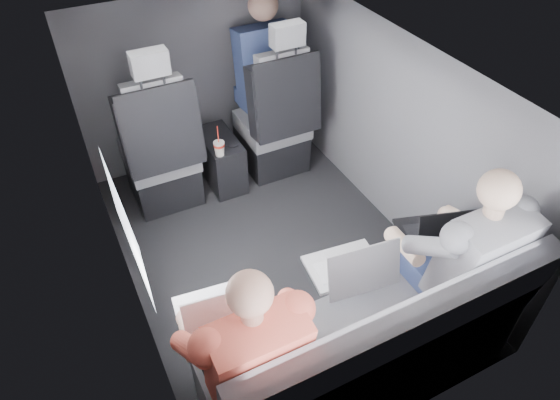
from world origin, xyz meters
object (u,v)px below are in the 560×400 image
soda_cup (219,148)px  front_seat_right (276,126)px  laptop_black (433,230)px  front_seat_left (162,157)px  laptop_silver (351,267)px  center_console (221,160)px  passenger_rear_left (244,350)px  passenger_front_right (265,68)px  laptop_white (218,312)px  passenger_rear_right (454,257)px  rear_bench (366,352)px

soda_cup → front_seat_right: bearing=17.0°
front_seat_right → laptop_black: front_seat_right is taller
front_seat_left → laptop_silver: front_seat_left is taller
soda_cup → laptop_silver: 1.49m
laptop_black → front_seat_left: bearing=122.8°
center_console → passenger_rear_left: 1.98m
soda_cup → passenger_front_right: (0.56, 0.42, 0.30)m
laptop_white → passenger_front_right: passenger_front_right is taller
laptop_black → passenger_rear_left: size_ratio=0.30×
center_console → laptop_white: bearing=-111.1°
center_console → laptop_black: bearing=-70.5°
passenger_rear_right → passenger_front_right: (-0.06, 2.06, 0.13)m
laptop_silver → rear_bench: bearing=-100.4°
rear_bench → passenger_front_right: bearing=77.3°
passenger_front_right → soda_cup: bearing=-143.2°
front_seat_left → center_console: bearing=5.1°
rear_bench → passenger_rear_left: size_ratio=1.34×
front_seat_left → passenger_rear_left: size_ratio=1.06×
rear_bench → laptop_white: bearing=153.4°
soda_cup → laptop_white: laptop_white is taller
front_seat_left → passenger_front_right: 1.04m
laptop_white → passenger_rear_left: passenger_rear_left is taller
front_seat_left → passenger_rear_right: front_seat_left is taller
front_seat_right → passenger_rear_left: bearing=-120.1°
laptop_white → laptop_black: (1.21, -0.02, -0.01)m
passenger_rear_right → laptop_black: bearing=80.0°
front_seat_left → rear_bench: (0.45, -1.90, -0.09)m
rear_bench → passenger_rear_right: size_ratio=1.29×
laptop_black → passenger_rear_right: bearing=-100.0°
laptop_silver → passenger_rear_right: (0.50, -0.17, -0.00)m
front_seat_right → passenger_front_right: passenger_front_right is taller
laptop_black → rear_bench: bearing=-153.3°
laptop_white → laptop_silver: 0.68m
front_seat_left → laptop_white: size_ratio=3.37×
laptop_white → laptop_silver: bearing=-3.9°
soda_cup → passenger_rear_left: passenger_rear_left is taller
passenger_front_right → laptop_white: bearing=-121.1°
front_seat_right → rear_bench: bearing=-103.3°
laptop_silver → passenger_rear_left: (-0.65, -0.17, -0.02)m
passenger_rear_right → rear_bench: bearing=-170.2°
passenger_rear_left → passenger_front_right: size_ratio=1.31×
front_seat_left → laptop_black: (1.03, -1.61, 0.23)m
passenger_rear_right → laptop_white: bearing=169.5°
front_seat_left → passenger_rear_right: 2.08m
soda_cup → center_console: bearing=70.2°
laptop_white → passenger_rear_left: (0.03, -0.22, -0.02)m
front_seat_right → center_console: 0.49m
passenger_rear_right → front_seat_left: bearing=118.9°
center_console → rear_bench: bearing=-90.0°
center_console → laptop_silver: 1.73m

